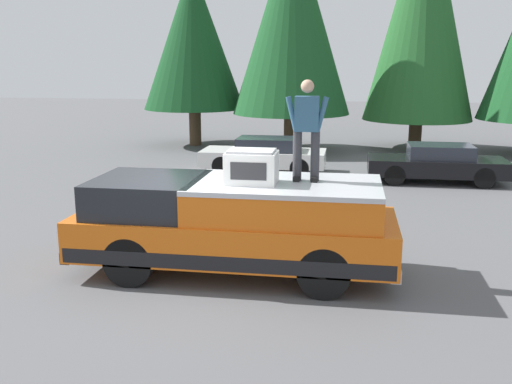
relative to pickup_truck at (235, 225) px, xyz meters
The scene contains 9 objects.
ground_plane 1.04m from the pickup_truck, 114.19° to the left, with size 90.00×90.00×0.00m, color #565659.
pickup_truck is the anchor object (origin of this frame).
compressor_unit 1.11m from the pickup_truck, 114.05° to the right, with size 0.65×0.84×0.56m.
person_on_truck_bed 2.07m from the pickup_truck, 80.36° to the right, with size 0.29×0.72×1.69m.
parked_car_black 9.76m from the pickup_truck, 28.07° to the right, with size 1.64×4.10×1.16m.
parked_car_white 9.40m from the pickup_truck, ahead, with size 1.64×4.10×1.16m.
conifer_left 17.10m from the pickup_truck, 16.58° to the right, with size 4.50×4.50×10.35m.
conifer_center_left 15.00m from the pickup_truck, ahead, with size 4.75×4.75×9.08m.
conifer_center_right 16.36m from the pickup_truck, 17.52° to the left, with size 4.34×4.34×7.61m.
Camera 1 is at (-9.18, -2.40, 3.64)m, focal length 40.44 mm.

